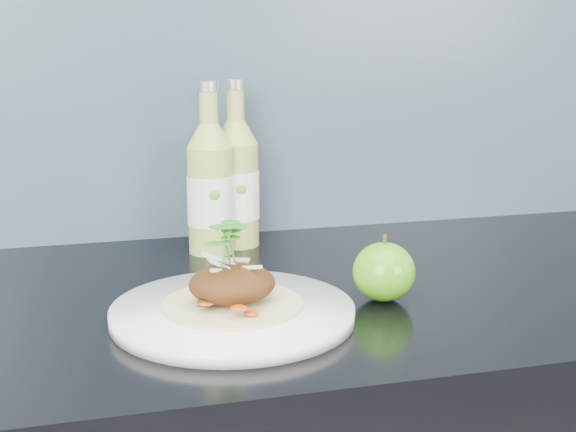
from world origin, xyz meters
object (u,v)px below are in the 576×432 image
(cider_bottle_right, at_px, (237,184))
(green_apple, at_px, (384,272))
(cider_bottle_left, at_px, (210,189))
(dinner_plate, at_px, (233,313))

(cider_bottle_right, bearing_deg, green_apple, -83.16)
(green_apple, height_order, cider_bottle_left, cider_bottle_left)
(dinner_plate, xyz_separation_m, cider_bottle_right, (0.07, 0.31, 0.09))
(cider_bottle_left, relative_size, cider_bottle_right, 1.00)
(dinner_plate, bearing_deg, green_apple, 5.47)
(green_apple, relative_size, cider_bottle_right, 0.34)
(dinner_plate, relative_size, cider_bottle_left, 1.16)
(green_apple, xyz_separation_m, cider_bottle_right, (-0.12, 0.29, 0.06))
(green_apple, xyz_separation_m, cider_bottle_left, (-0.16, 0.26, 0.06))
(cider_bottle_left, height_order, cider_bottle_right, same)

